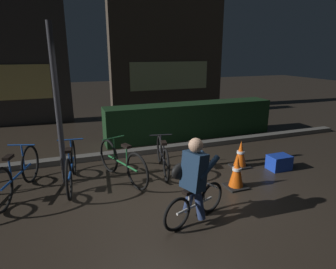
{
  "coord_description": "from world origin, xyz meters",
  "views": [
    {
      "loc": [
        -1.55,
        -4.12,
        2.35
      ],
      "look_at": [
        0.2,
        0.6,
        0.9
      ],
      "focal_mm": 30.97,
      "sensor_mm": 36.0,
      "label": 1
    }
  ],
  "objects_px": {
    "parked_bike_left_mid": "(17,175)",
    "parked_bike_center_left": "(71,167)",
    "traffic_cone_far": "(241,154)",
    "cyclist": "(193,180)",
    "blue_crate": "(279,162)",
    "traffic_cone_near": "(237,172)",
    "parked_bike_right_mid": "(163,156)",
    "street_post": "(58,107)",
    "parked_bike_center_right": "(122,162)"
  },
  "relations": [
    {
      "from": "parked_bike_left_mid",
      "to": "parked_bike_center_left",
      "type": "bearing_deg",
      "value": -67.26
    },
    {
      "from": "traffic_cone_far",
      "to": "cyclist",
      "type": "xyz_separation_m",
      "value": [
        -1.8,
        -1.49,
        0.36
      ]
    },
    {
      "from": "traffic_cone_far",
      "to": "blue_crate",
      "type": "relative_size",
      "value": 1.29
    },
    {
      "from": "traffic_cone_near",
      "to": "cyclist",
      "type": "height_order",
      "value": "cyclist"
    },
    {
      "from": "traffic_cone_near",
      "to": "cyclist",
      "type": "xyz_separation_m",
      "value": [
        -1.18,
        -0.69,
        0.33
      ]
    },
    {
      "from": "parked_bike_left_mid",
      "to": "parked_bike_center_left",
      "type": "distance_m",
      "value": 0.87
    },
    {
      "from": "parked_bike_right_mid",
      "to": "parked_bike_left_mid",
      "type": "bearing_deg",
      "value": 103.76
    },
    {
      "from": "parked_bike_left_mid",
      "to": "street_post",
      "type": "bearing_deg",
      "value": -52.08
    },
    {
      "from": "blue_crate",
      "to": "traffic_cone_near",
      "type": "bearing_deg",
      "value": -162.77
    },
    {
      "from": "street_post",
      "to": "traffic_cone_far",
      "type": "relative_size",
      "value": 4.99
    },
    {
      "from": "parked_bike_left_mid",
      "to": "blue_crate",
      "type": "bearing_deg",
      "value": -79.36
    },
    {
      "from": "parked_bike_center_right",
      "to": "cyclist",
      "type": "xyz_separation_m",
      "value": [
        0.65,
        -1.7,
        0.27
      ]
    },
    {
      "from": "cyclist",
      "to": "traffic_cone_far",
      "type": "bearing_deg",
      "value": 18.22
    },
    {
      "from": "parked_bike_center_left",
      "to": "traffic_cone_near",
      "type": "height_order",
      "value": "parked_bike_center_left"
    },
    {
      "from": "parked_bike_center_left",
      "to": "traffic_cone_far",
      "type": "relative_size",
      "value": 3.04
    },
    {
      "from": "cyclist",
      "to": "parked_bike_center_right",
      "type": "bearing_deg",
      "value": 89.68
    },
    {
      "from": "traffic_cone_near",
      "to": "traffic_cone_far",
      "type": "relative_size",
      "value": 1.08
    },
    {
      "from": "parked_bike_center_right",
      "to": "cyclist",
      "type": "distance_m",
      "value": 1.84
    },
    {
      "from": "cyclist",
      "to": "traffic_cone_near",
      "type": "bearing_deg",
      "value": 8.96
    },
    {
      "from": "parked_bike_left_mid",
      "to": "traffic_cone_far",
      "type": "relative_size",
      "value": 2.97
    },
    {
      "from": "street_post",
      "to": "parked_bike_left_mid",
      "type": "distance_m",
      "value": 1.31
    },
    {
      "from": "parked_bike_center_left",
      "to": "cyclist",
      "type": "xyz_separation_m",
      "value": [
        1.55,
        -1.79,
        0.27
      ]
    },
    {
      "from": "parked_bike_left_mid",
      "to": "cyclist",
      "type": "distance_m",
      "value": 2.98
    },
    {
      "from": "parked_bike_left_mid",
      "to": "traffic_cone_near",
      "type": "bearing_deg",
      "value": -87.98
    },
    {
      "from": "traffic_cone_near",
      "to": "traffic_cone_far",
      "type": "bearing_deg",
      "value": 52.25
    },
    {
      "from": "street_post",
      "to": "traffic_cone_far",
      "type": "height_order",
      "value": "street_post"
    },
    {
      "from": "parked_bike_left_mid",
      "to": "traffic_cone_near",
      "type": "relative_size",
      "value": 2.73
    },
    {
      "from": "traffic_cone_far",
      "to": "parked_bike_center_left",
      "type": "bearing_deg",
      "value": 174.78
    },
    {
      "from": "parked_bike_left_mid",
      "to": "parked_bike_right_mid",
      "type": "distance_m",
      "value": 2.62
    },
    {
      "from": "traffic_cone_near",
      "to": "blue_crate",
      "type": "relative_size",
      "value": 1.4
    },
    {
      "from": "street_post",
      "to": "cyclist",
      "type": "relative_size",
      "value": 2.27
    },
    {
      "from": "parked_bike_left_mid",
      "to": "parked_bike_center_left",
      "type": "relative_size",
      "value": 0.98
    },
    {
      "from": "parked_bike_left_mid",
      "to": "cyclist",
      "type": "bearing_deg",
      "value": -107.48
    },
    {
      "from": "parked_bike_left_mid",
      "to": "traffic_cone_near",
      "type": "distance_m",
      "value": 3.75
    },
    {
      "from": "street_post",
      "to": "parked_bike_right_mid",
      "type": "bearing_deg",
      "value": -4.26
    },
    {
      "from": "parked_bike_left_mid",
      "to": "traffic_cone_near",
      "type": "xyz_separation_m",
      "value": [
        3.6,
        -1.03,
        -0.07
      ]
    },
    {
      "from": "parked_bike_center_left",
      "to": "blue_crate",
      "type": "bearing_deg",
      "value": -93.28
    },
    {
      "from": "blue_crate",
      "to": "parked_bike_center_right",
      "type": "bearing_deg",
      "value": 168.98
    },
    {
      "from": "street_post",
      "to": "traffic_cone_near",
      "type": "bearing_deg",
      "value": -24.44
    },
    {
      "from": "cyclist",
      "to": "street_post",
      "type": "bearing_deg",
      "value": 108.72
    },
    {
      "from": "street_post",
      "to": "blue_crate",
      "type": "relative_size",
      "value": 6.43
    },
    {
      "from": "parked_bike_center_right",
      "to": "traffic_cone_far",
      "type": "xyz_separation_m",
      "value": [
        2.45,
        -0.21,
        -0.08
      ]
    },
    {
      "from": "parked_bike_right_mid",
      "to": "traffic_cone_far",
      "type": "distance_m",
      "value": 1.64
    },
    {
      "from": "parked_bike_center_right",
      "to": "traffic_cone_near",
      "type": "height_order",
      "value": "parked_bike_center_right"
    },
    {
      "from": "parked_bike_right_mid",
      "to": "traffic_cone_near",
      "type": "xyz_separation_m",
      "value": [
        0.98,
        -1.16,
        -0.02
      ]
    },
    {
      "from": "parked_bike_center_right",
      "to": "blue_crate",
      "type": "height_order",
      "value": "parked_bike_center_right"
    },
    {
      "from": "parked_bike_center_right",
      "to": "cyclist",
      "type": "relative_size",
      "value": 1.3
    },
    {
      "from": "parked_bike_left_mid",
      "to": "traffic_cone_far",
      "type": "xyz_separation_m",
      "value": [
        4.22,
        -0.23,
        -0.09
      ]
    },
    {
      "from": "parked_bike_center_right",
      "to": "cyclist",
      "type": "height_order",
      "value": "cyclist"
    },
    {
      "from": "street_post",
      "to": "traffic_cone_far",
      "type": "bearing_deg",
      "value": -8.25
    }
  ]
}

